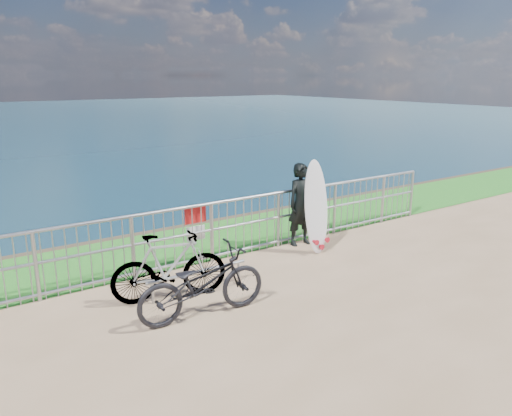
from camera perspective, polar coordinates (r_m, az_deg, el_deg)
grass_strip at (r=10.43m, az=-5.53°, el=-3.66°), size 120.00×120.00×0.00m
railing at (r=9.35m, az=-2.34°, el=-2.13°), size 10.06×0.10×1.13m
surfer at (r=9.97m, az=5.20°, el=0.41°), size 0.63×0.43×1.66m
surfboard at (r=9.60m, az=6.92°, el=-0.25°), size 0.57×0.53×1.79m
bicycle_near at (r=7.09m, az=-6.16°, el=-8.59°), size 1.94×0.78×1.00m
bicycle_far at (r=7.68m, az=-9.89°, el=-6.61°), size 1.83×0.89×1.06m
bike_rack at (r=7.96m, az=-6.68°, el=-7.51°), size 1.72×0.05×0.36m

